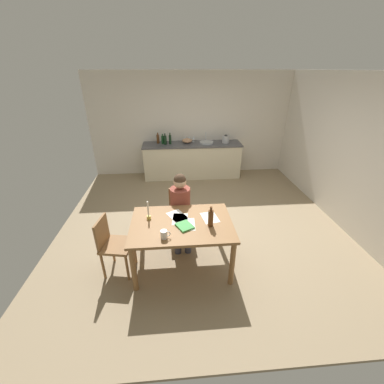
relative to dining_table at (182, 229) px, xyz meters
name	(u,v)px	position (x,y,z in m)	size (l,w,h in m)	color
ground_plane	(202,223)	(0.42, 1.09, -0.67)	(5.20, 5.20, 0.04)	#937F60
wall_back	(191,125)	(0.42, 3.69, 0.65)	(5.20, 0.12, 2.60)	silver
wall_right	(350,153)	(3.02, 1.09, 0.65)	(0.12, 5.20, 2.60)	silver
kitchen_counter	(192,160)	(0.42, 3.33, -0.19)	(2.53, 0.64, 0.90)	beige
dining_table	(182,229)	(0.00, 0.00, 0.00)	(1.39, 0.96, 0.74)	olive
chair_at_table	(180,212)	(0.00, 0.72, -0.17)	(0.41, 0.41, 0.86)	olive
person_seated	(181,206)	(0.01, 0.57, 0.03)	(0.33, 0.60, 1.19)	brown
chair_side_empty	(113,243)	(-0.96, -0.04, -0.16)	(0.46, 0.46, 0.86)	olive
coffee_mug	(164,234)	(-0.23, -0.31, 0.15)	(0.13, 0.09, 0.11)	white
candlestick	(149,214)	(-0.45, 0.13, 0.17)	(0.06, 0.06, 0.28)	gold
book_magazine	(185,226)	(0.04, -0.10, 0.11)	(0.19, 0.22, 0.03)	#4AA450
paper_letter	(210,217)	(0.40, 0.10, 0.10)	(0.21, 0.30, 0.00)	white
paper_bill	(180,219)	(-0.02, 0.09, 0.10)	(0.21, 0.30, 0.00)	white
paper_envelope	(187,224)	(0.07, -0.04, 0.10)	(0.21, 0.30, 0.00)	white
paper_receipt	(177,216)	(-0.06, 0.19, 0.10)	(0.21, 0.30, 0.00)	white
wine_bottle_on_table	(211,218)	(0.38, -0.10, 0.22)	(0.07, 0.07, 0.29)	#593319
sink_unit	(206,142)	(0.79, 3.33, 0.28)	(0.36, 0.36, 0.24)	#B2B7BC
bottle_oil	(158,139)	(-0.45, 3.43, 0.37)	(0.07, 0.07, 0.27)	#593319
bottle_vinegar	(163,140)	(-0.33, 3.39, 0.36)	(0.06, 0.06, 0.24)	#194C23
bottle_wine_red	(165,140)	(-0.27, 3.31, 0.37)	(0.08, 0.08, 0.27)	black
bottle_sauce	(170,139)	(-0.14, 3.33, 0.37)	(0.06, 0.06, 0.28)	black
mixing_bowl	(187,141)	(0.29, 3.41, 0.31)	(0.26, 0.26, 0.12)	tan
stovetop_kettle	(226,139)	(1.29, 3.33, 0.35)	(0.18, 0.18, 0.22)	#B7BABF
wine_glass_near_sink	(194,138)	(0.47, 3.48, 0.36)	(0.07, 0.07, 0.15)	silver
wine_glass_by_kettle	(189,138)	(0.35, 3.48, 0.36)	(0.07, 0.07, 0.15)	silver
wine_glass_back_left	(185,138)	(0.24, 3.48, 0.36)	(0.07, 0.07, 0.15)	silver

